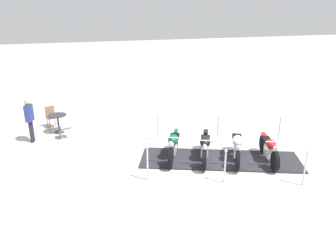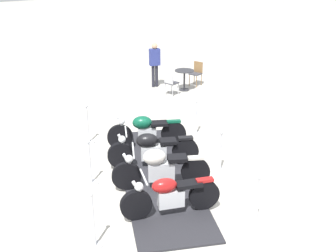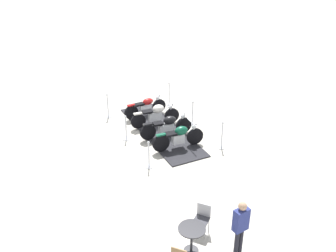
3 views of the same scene
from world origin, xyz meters
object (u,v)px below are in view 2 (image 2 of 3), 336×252
object	(u,v)px
stanchion_left_rear	(257,210)
cafe_table	(184,75)
motorcycle_black	(152,149)
stanchion_right_rear	(94,227)
cafe_chair_near_table	(171,82)
stanchion_right_mid	(90,170)
motorcycle_maroon	(170,195)
motorcycle_forest	(146,130)
bystander_person	(155,61)
cafe_chair_across_table	(197,72)
stanchion_left_front	(196,123)
stanchion_right_front	(88,130)
motorcycle_cream	(159,167)
stanchion_left_mid	(220,159)

from	to	relation	value
stanchion_left_rear	cafe_table	xyz separation A→B (m)	(8.03, -3.70, 0.21)
motorcycle_black	stanchion_left_rear	xyz separation A→B (m)	(-3.22, -0.48, -0.12)
stanchion_right_rear	cafe_chair_near_table	world-z (taller)	stanchion_right_rear
stanchion_right_rear	stanchion_right_mid	world-z (taller)	stanchion_right_rear
motorcycle_maroon	cafe_chair_near_table	world-z (taller)	motorcycle_maroon
motorcycle_forest	stanchion_right_rear	distance (m)	4.20
cafe_chair_near_table	bystander_person	xyz separation A→B (m)	(1.24, -0.05, 0.51)
motorcycle_forest	stanchion_right_mid	distance (m)	2.22
cafe_chair_near_table	cafe_table	bearing A→B (deg)	0.00
stanchion_left_rear	cafe_chair_across_table	distance (m)	9.44
motorcycle_maroon	cafe_chair_near_table	size ratio (longest dim) A/B	2.27
stanchion_left_front	cafe_chair_near_table	distance (m)	3.69
motorcycle_black	stanchion_right_front	world-z (taller)	stanchion_right_front
stanchion_left_front	cafe_chair_across_table	size ratio (longest dim) A/B	1.14
motorcycle_cream	cafe_table	size ratio (longest dim) A/B	2.60
stanchion_right_rear	stanchion_left_front	xyz separation A→B (m)	(3.22, -4.52, -0.07)
stanchion_left_rear	motorcycle_maroon	bearing A→B (deg)	45.57
motorcycle_forest	bystander_person	xyz separation A→B (m)	(4.78, -3.06, 0.49)
cafe_table	bystander_person	size ratio (longest dim) A/B	0.46
motorcycle_maroon	stanchion_left_rear	xyz separation A→B (m)	(-1.20, -1.23, -0.11)
motorcycle_cream	stanchion_right_front	size ratio (longest dim) A/B	1.80
stanchion_left_front	cafe_table	world-z (taller)	stanchion_left_front
motorcycle_cream	stanchion_right_mid	distance (m)	1.61
stanchion_left_front	motorcycle_forest	bearing A→B (deg)	92.87
motorcycle_black	cafe_table	bearing A→B (deg)	-107.10
motorcycle_maroon	stanchion_right_mid	world-z (taller)	stanchion_right_mid
stanchion_right_front	stanchion_left_rear	size ratio (longest dim) A/B	1.00
motorcycle_black	cafe_chair_across_table	world-z (taller)	motorcycle_black
motorcycle_black	stanchion_left_front	bearing A→B (deg)	-128.78
motorcycle_cream	stanchion_left_mid	world-z (taller)	stanchion_left_mid
stanchion_right_front	cafe_chair_near_table	world-z (taller)	stanchion_right_front
motorcycle_maroon	motorcycle_forest	bearing A→B (deg)	-93.91
stanchion_right_front	stanchion_left_rear	world-z (taller)	stanchion_left_rear
cafe_table	motorcycle_forest	bearing A→B (deg)	135.07
cafe_table	cafe_chair_across_table	xyz separation A→B (m)	(0.29, -0.77, -0.04)
stanchion_right_rear	stanchion_left_front	size ratio (longest dim) A/B	1.08
motorcycle_maroon	stanchion_right_mid	size ratio (longest dim) A/B	1.81
stanchion_left_mid	motorcycle_cream	bearing A→B (deg)	87.86
stanchion_left_mid	stanchion_left_rear	distance (m)	2.31
motorcycle_maroon	stanchion_left_mid	bearing A→B (deg)	-138.35
motorcycle_black	cafe_chair_across_table	xyz separation A→B (m)	(5.09, -4.95, 0.04)
stanchion_right_rear	stanchion_left_front	distance (m)	5.55
stanchion_left_front	stanchion_left_mid	distance (m)	2.31
stanchion_right_mid	bystander_person	distance (m)	7.68
stanchion_right_front	motorcycle_maroon	bearing A→B (deg)	-179.51
motorcycle_maroon	stanchion_right_front	bearing A→B (deg)	-72.87
motorcycle_maroon	stanchion_right_front	size ratio (longest dim) A/B	1.77
stanchion_left_front	bystander_person	bearing A→B (deg)	-15.92
stanchion_right_front	cafe_table	xyz separation A→B (m)	(2.62, -4.96, 0.22)
motorcycle_maroon	stanchion_right_rear	size ratio (longest dim) A/B	1.74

